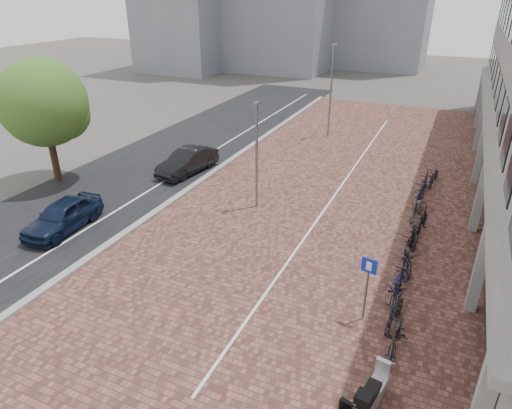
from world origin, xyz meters
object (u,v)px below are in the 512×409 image
object	(u,v)px
car_dark	(188,161)
parking_sign	(367,280)
car_navy	(63,216)
scooter_back	(373,393)

from	to	relation	value
car_dark	parking_sign	bearing A→B (deg)	-28.09
car_navy	scooter_back	world-z (taller)	car_navy
car_navy	parking_sign	size ratio (longest dim) A/B	1.71
car_dark	scooter_back	xyz separation A→B (m)	(13.05, -12.16, -0.09)
car_dark	parking_sign	size ratio (longest dim) A/B	1.78
scooter_back	parking_sign	bearing A→B (deg)	115.42
car_dark	scooter_back	size ratio (longest dim) A/B	2.38
parking_sign	car_navy	bearing A→B (deg)	-170.63
car_navy	car_dark	distance (m)	8.25
scooter_back	parking_sign	xyz separation A→B (m)	(-0.93, 3.38, 0.97)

